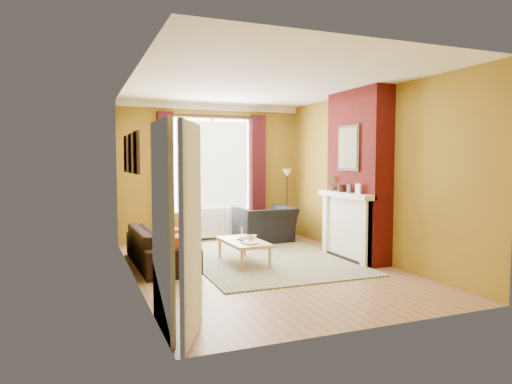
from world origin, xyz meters
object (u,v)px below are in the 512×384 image
Objects in this scene: sofa at (161,246)px; armchair at (265,224)px; coffee_table at (244,243)px; wicker_stool at (249,234)px; floor_lamp at (287,184)px.

armchair is at bearing -62.78° from sofa.
coffee_table is 2.75× the size of wicker_stool.
coffee_table is (1.24, -0.40, 0.04)m from sofa.
armchair is 1.97m from coffee_table.
wicker_stool is (1.94, 1.19, -0.09)m from sofa.
floor_lamp is at bearing -62.88° from sofa.
wicker_stool is at bearing 64.55° from coffee_table.
floor_lamp reaches higher than armchair.
sofa is 2.28m from wicker_stool.
armchair is 2.63× the size of wicker_stool.
armchair is 1.10m from floor_lamp.
armchair is (2.30, 1.26, 0.06)m from sofa.
armchair is at bearing 11.24° from wicker_stool.
sofa is 1.31m from coffee_table.
coffee_table is 2.78m from floor_lamp.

